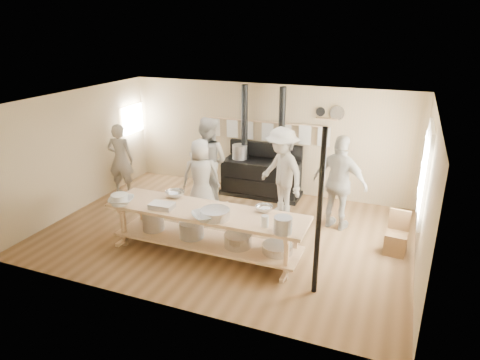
% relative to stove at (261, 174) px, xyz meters
% --- Properties ---
extents(ground, '(7.00, 7.00, 0.00)m').
position_rel_stove_xyz_m(ground, '(0.01, -2.12, -0.52)').
color(ground, brown).
rests_on(ground, ground).
extents(room_shell, '(7.00, 7.00, 7.00)m').
position_rel_stove_xyz_m(room_shell, '(0.01, -2.12, 1.10)').
color(room_shell, tan).
rests_on(room_shell, ground).
extents(window_right, '(0.09, 1.50, 1.65)m').
position_rel_stove_xyz_m(window_right, '(3.48, -1.52, 0.98)').
color(window_right, beige).
rests_on(window_right, ground).
extents(left_opening, '(0.00, 0.90, 0.90)m').
position_rel_stove_xyz_m(left_opening, '(-3.44, -0.12, 1.08)').
color(left_opening, white).
rests_on(left_opening, ground).
extents(stove, '(1.90, 0.75, 2.60)m').
position_rel_stove_xyz_m(stove, '(0.00, 0.00, 0.00)').
color(stove, black).
rests_on(stove, ground).
extents(towel_rail, '(3.00, 0.04, 0.47)m').
position_rel_stove_xyz_m(towel_rail, '(0.01, 0.28, 1.04)').
color(towel_rail, tan).
rests_on(towel_rail, ground).
extents(back_wall_shelf, '(0.63, 0.14, 0.32)m').
position_rel_stove_xyz_m(back_wall_shelf, '(1.47, 0.32, 1.48)').
color(back_wall_shelf, tan).
rests_on(back_wall_shelf, ground).
extents(prep_table, '(3.60, 0.90, 0.85)m').
position_rel_stove_xyz_m(prep_table, '(-0.00, -3.02, -0.00)').
color(prep_table, tan).
rests_on(prep_table, ground).
extents(support_post, '(0.08, 0.08, 2.60)m').
position_rel_stove_xyz_m(support_post, '(2.06, -3.47, 0.78)').
color(support_post, black).
rests_on(support_post, ground).
extents(cook_far_left, '(0.69, 0.52, 1.72)m').
position_rel_stove_xyz_m(cook_far_left, '(-3.14, -1.15, 0.34)').
color(cook_far_left, '#A19B8F').
rests_on(cook_far_left, ground).
extents(cook_left, '(1.04, 0.84, 2.02)m').
position_rel_stove_xyz_m(cook_left, '(-0.94, -0.96, 0.49)').
color(cook_left, '#A19B8F').
rests_on(cook_left, ground).
extents(cook_center, '(0.95, 0.82, 1.64)m').
position_rel_stove_xyz_m(cook_center, '(-0.87, -1.44, 0.30)').
color(cook_center, '#A19B8F').
rests_on(cook_center, ground).
extents(cook_right, '(1.21, 0.76, 1.92)m').
position_rel_stove_xyz_m(cook_right, '(2.00, -1.12, 0.44)').
color(cook_right, '#A19B8F').
rests_on(cook_right, ground).
extents(cook_by_window, '(1.42, 1.31, 1.92)m').
position_rel_stove_xyz_m(cook_by_window, '(0.76, -0.91, 0.44)').
color(cook_by_window, '#A19B8F').
rests_on(cook_by_window, ground).
extents(chair, '(0.40, 0.40, 0.79)m').
position_rel_stove_xyz_m(chair, '(3.16, -1.75, -0.29)').
color(chair, brown).
rests_on(chair, ground).
extents(bowl_white_a, '(0.57, 0.57, 0.11)m').
position_rel_stove_xyz_m(bowl_white_a, '(-1.54, -3.31, 0.38)').
color(bowl_white_a, white).
rests_on(bowl_white_a, prep_table).
extents(bowl_steel_a, '(0.46, 0.46, 0.11)m').
position_rel_stove_xyz_m(bowl_steel_a, '(-0.79, -2.69, 0.38)').
color(bowl_steel_a, silver).
rests_on(bowl_steel_a, prep_table).
extents(bowl_white_b, '(0.66, 0.66, 0.11)m').
position_rel_stove_xyz_m(bowl_white_b, '(0.17, -3.35, 0.39)').
color(bowl_white_b, white).
rests_on(bowl_white_b, prep_table).
extents(bowl_steel_b, '(0.35, 0.35, 0.10)m').
position_rel_stove_xyz_m(bowl_steel_b, '(0.96, -2.69, 0.38)').
color(bowl_steel_b, silver).
rests_on(bowl_steel_b, prep_table).
extents(roasting_pan, '(0.43, 0.30, 0.09)m').
position_rel_stove_xyz_m(roasting_pan, '(-0.75, -3.23, 0.38)').
color(roasting_pan, '#B2B2B7').
rests_on(roasting_pan, prep_table).
extents(mixing_bowl_large, '(0.62, 0.62, 0.16)m').
position_rel_stove_xyz_m(mixing_bowl_large, '(0.29, -3.26, 0.41)').
color(mixing_bowl_large, silver).
rests_on(mixing_bowl_large, prep_table).
extents(bucket_galv, '(0.30, 0.30, 0.27)m').
position_rel_stove_xyz_m(bucket_galv, '(1.49, -3.35, 0.46)').
color(bucket_galv, gray).
rests_on(bucket_galv, prep_table).
extents(deep_bowl_enamel, '(0.40, 0.40, 0.19)m').
position_rel_stove_xyz_m(deep_bowl_enamel, '(-1.54, -3.35, 0.42)').
color(deep_bowl_enamel, white).
rests_on(deep_bowl_enamel, prep_table).
extents(pitcher, '(0.14, 0.14, 0.19)m').
position_rel_stove_xyz_m(pitcher, '(1.16, -3.24, 0.42)').
color(pitcher, white).
rests_on(pitcher, prep_table).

